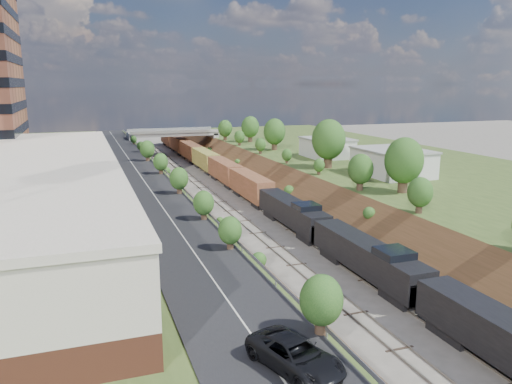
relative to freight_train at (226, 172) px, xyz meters
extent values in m
cube|color=#3B5021|center=(-35.60, -17.35, -0.10)|extent=(44.00, 180.00, 5.00)
cube|color=#3B5021|center=(30.40, -17.35, -0.10)|extent=(44.00, 180.00, 5.00)
cube|color=brown|center=(-13.60, -17.35, -2.60)|extent=(10.00, 180.00, 10.00)
cube|color=brown|center=(8.40, -17.35, -2.60)|extent=(10.00, 180.00, 10.00)
cube|color=gray|center=(-5.20, -17.35, -2.51)|extent=(1.58, 180.00, 0.18)
cube|color=gray|center=(0.00, -17.35, -2.51)|extent=(1.58, 180.00, 0.18)
cube|color=black|center=(-18.10, -17.35, 2.45)|extent=(8.00, 180.00, 0.10)
cube|color=#99999E|center=(-14.00, -17.35, 2.95)|extent=(0.06, 171.00, 0.30)
cube|color=brown|center=(-30.60, -39.35, 3.50)|extent=(14.00, 62.00, 2.20)
cube|color=beige|center=(-30.60, -39.35, 6.75)|extent=(14.00, 62.00, 4.30)
cube|color=beige|center=(-30.60, -39.35, 9.15)|extent=(14.30, 62.30, 0.50)
cube|color=gray|center=(-14.10, 44.65, 0.50)|extent=(1.50, 8.00, 6.20)
cube|color=gray|center=(8.90, 44.65, 0.50)|extent=(1.50, 8.00, 6.20)
cube|color=gray|center=(-2.60, 44.65, 3.60)|extent=(24.00, 8.00, 1.00)
cube|color=gray|center=(-2.60, 40.65, 4.40)|extent=(24.00, 0.30, 0.80)
cube|color=gray|center=(-2.60, 48.65, 4.40)|extent=(24.00, 0.30, 0.80)
cube|color=silver|center=(20.90, -25.35, 4.40)|extent=(9.00, 12.00, 4.00)
cube|color=silver|center=(20.40, -3.35, 4.20)|extent=(8.00, 10.00, 3.60)
cylinder|color=#473323|center=(14.40, -37.35, 3.71)|extent=(1.30, 1.30, 2.62)
ellipsoid|color=#1D4D1B|center=(14.40, -37.35, 6.86)|extent=(5.25, 5.25, 6.30)
cylinder|color=#473323|center=(-14.40, -57.35, 3.01)|extent=(0.66, 0.66, 1.22)
ellipsoid|color=#1D4D1B|center=(-14.40, -57.35, 4.48)|extent=(2.45, 2.45, 2.94)
cube|color=black|center=(0.00, -51.86, -0.23)|extent=(3.04, 18.23, 2.95)
cube|color=black|center=(0.00, -32.64, -0.23)|extent=(3.04, 18.23, 2.95)
cube|color=brown|center=(0.00, 26.05, 0.12)|extent=(3.04, 97.15, 3.65)
imported|color=black|center=(-17.15, -72.49, 3.30)|extent=(4.37, 6.31, 1.60)
camera|label=1|loc=(-26.81, -93.83, 16.97)|focal=35.00mm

